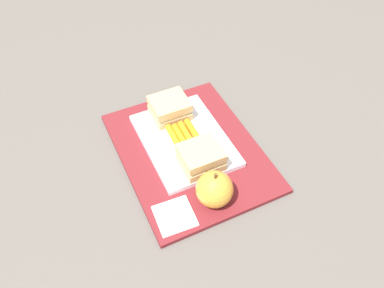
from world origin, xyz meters
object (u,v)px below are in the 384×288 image
object	(u,v)px
carrot_sticks_bundle	(184,136)
apple	(214,189)
paper_napkin	(175,216)
food_tray	(185,140)
sandwich_half_right	(201,157)
sandwich_half_left	(170,108)

from	to	relation	value
carrot_sticks_bundle	apple	distance (m)	0.16
apple	paper_napkin	xyz separation A→B (m)	(0.00, -0.08, -0.03)
food_tray	apple	distance (m)	0.16
food_tray	apple	world-z (taller)	apple
food_tray	apple	xyz separation A→B (m)	(0.16, -0.01, 0.03)
carrot_sticks_bundle	paper_napkin	bearing A→B (deg)	-30.14
sandwich_half_right	apple	distance (m)	0.08
food_tray	carrot_sticks_bundle	xyz separation A→B (m)	(-0.00, -0.00, 0.01)
sandwich_half_left	carrot_sticks_bundle	xyz separation A→B (m)	(0.08, -0.00, -0.01)
sandwich_half_left	apple	xyz separation A→B (m)	(0.24, -0.01, 0.00)
carrot_sticks_bundle	paper_napkin	world-z (taller)	carrot_sticks_bundle
food_tray	paper_napkin	bearing A→B (deg)	-30.22
apple	paper_napkin	world-z (taller)	apple
paper_napkin	carrot_sticks_bundle	bearing A→B (deg)	149.86
sandwich_half_left	apple	world-z (taller)	apple
carrot_sticks_bundle	apple	size ratio (longest dim) A/B	0.96
sandwich_half_right	food_tray	bearing A→B (deg)	180.00
apple	sandwich_half_right	bearing A→B (deg)	172.02
food_tray	sandwich_half_right	distance (m)	0.08
sandwich_half_left	paper_napkin	bearing A→B (deg)	-21.38
apple	paper_napkin	size ratio (longest dim) A/B	1.17
sandwich_half_left	carrot_sticks_bundle	distance (m)	0.08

